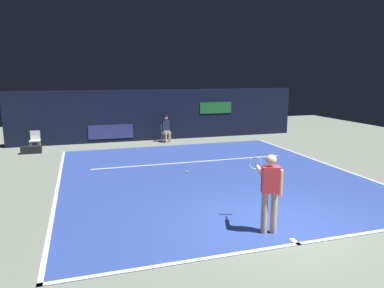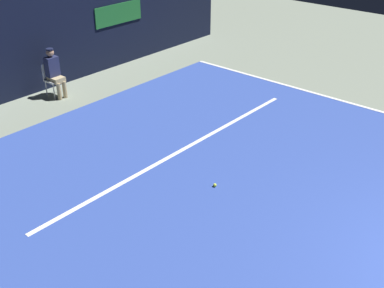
{
  "view_description": "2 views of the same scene",
  "coord_description": "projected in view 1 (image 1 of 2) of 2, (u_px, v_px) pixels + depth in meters",
  "views": [
    {
      "loc": [
        -4.03,
        -6.72,
        3.35
      ],
      "look_at": [
        -0.31,
        5.22,
        0.94
      ],
      "focal_mm": 33.65,
      "sensor_mm": 36.0,
      "label": 1
    },
    {
      "loc": [
        -6.81,
        0.05,
        5.17
      ],
      "look_at": [
        -0.58,
        5.44,
        0.71
      ],
      "focal_mm": 45.74,
      "sensor_mm": 36.0,
      "label": 2
    }
  ],
  "objects": [
    {
      "name": "courtside_chair_near",
      "position": [
        35.0,
        139.0,
        16.15
      ],
      "size": [
        0.47,
        0.44,
        0.88
      ],
      "color": "white",
      "rests_on": "ground"
    },
    {
      "name": "tennis_ball",
      "position": [
        187.0,
        172.0,
        12.45
      ],
      "size": [
        0.07,
        0.07,
        0.07
      ],
      "primitive_type": "sphere",
      "color": "#CCE033",
      "rests_on": "court_surface"
    },
    {
      "name": "line_baseline",
      "position": [
        298.0,
        244.0,
        7.21
      ],
      "size": [
        9.73,
        0.1,
        0.01
      ],
      "primitive_type": "cube",
      "color": "white",
      "rests_on": "court_surface"
    },
    {
      "name": "tennis_player",
      "position": [
        270.0,
        189.0,
        7.58
      ],
      "size": [
        0.5,
        1.04,
        1.73
      ],
      "color": "#DBAD89",
      "rests_on": "ground"
    },
    {
      "name": "line_sideline_right",
      "position": [
        57.0,
        188.0,
        10.8
      ],
      "size": [
        0.1,
        10.76,
        0.01
      ],
      "primitive_type": "cube",
      "color": "white",
      "rests_on": "court_surface"
    },
    {
      "name": "court_surface",
      "position": [
        208.0,
        175.0,
        12.21
      ],
      "size": [
        9.73,
        10.76,
        0.01
      ],
      "primitive_type": "cube",
      "color": "#2D479E",
      "rests_on": "ground"
    },
    {
      "name": "ground_plane",
      "position": [
        208.0,
        175.0,
        12.21
      ],
      "size": [
        29.63,
        29.63,
        0.0
      ],
      "primitive_type": "plane",
      "color": "gray"
    },
    {
      "name": "equipment_bag",
      "position": [
        31.0,
        150.0,
        15.56
      ],
      "size": [
        0.84,
        0.32,
        0.32
      ],
      "primitive_type": "cube",
      "rotation": [
        0.0,
        0.0,
        -0.0
      ],
      "color": "black",
      "rests_on": "ground"
    },
    {
      "name": "line_judge_on_chair",
      "position": [
        166.0,
        128.0,
        18.17
      ],
      "size": [
        0.45,
        0.54,
        1.32
      ],
      "color": "white",
      "rests_on": "ground"
    },
    {
      "name": "line_centre_mark",
      "position": [
        295.0,
        242.0,
        7.31
      ],
      "size": [
        0.1,
        0.3,
        0.01
      ],
      "primitive_type": "cube",
      "color": "white",
      "rests_on": "court_surface"
    },
    {
      "name": "line_sideline_left",
      "position": [
        328.0,
        164.0,
        13.62
      ],
      "size": [
        0.1,
        10.76,
        0.01
      ],
      "primitive_type": "cube",
      "color": "white",
      "rests_on": "court_surface"
    },
    {
      "name": "back_wall",
      "position": [
        161.0,
        115.0,
        18.77
      ],
      "size": [
        14.96,
        0.33,
        2.6
      ],
      "color": "black",
      "rests_on": "ground"
    },
    {
      "name": "line_service",
      "position": [
        192.0,
        162.0,
        13.97
      ],
      "size": [
        7.59,
        0.1,
        0.01
      ],
      "primitive_type": "cube",
      "color": "white",
      "rests_on": "court_surface"
    }
  ]
}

